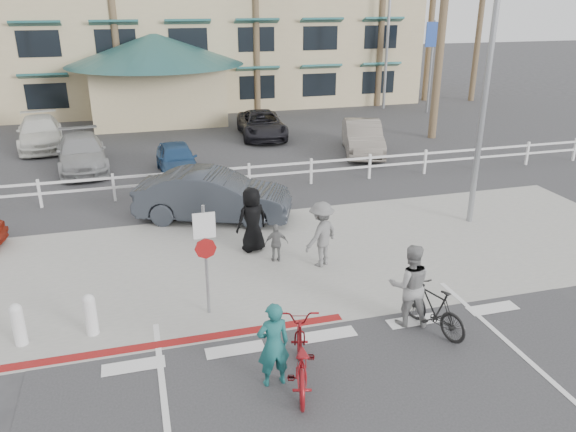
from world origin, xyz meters
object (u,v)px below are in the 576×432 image
object	(u,v)px
bike_red	(300,356)
car_white_sedan	(213,196)
sign_post	(206,255)
bike_black	(434,309)

from	to	relation	value
bike_red	car_white_sedan	world-z (taller)	car_white_sedan
sign_post	car_white_sedan	size ratio (longest dim) A/B	0.60
sign_post	bike_black	xyz separation A→B (m)	(4.51, -2.00, -0.92)
bike_black	car_white_sedan	size ratio (longest dim) A/B	0.36
bike_red	car_white_sedan	size ratio (longest dim) A/B	0.44
car_white_sedan	sign_post	bearing A→B (deg)	-168.93
bike_black	car_white_sedan	bearing A→B (deg)	-82.93
sign_post	bike_black	world-z (taller)	sign_post
bike_red	car_white_sedan	xyz separation A→B (m)	(-0.29, 8.56, 0.23)
sign_post	car_white_sedan	bearing A→B (deg)	80.09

